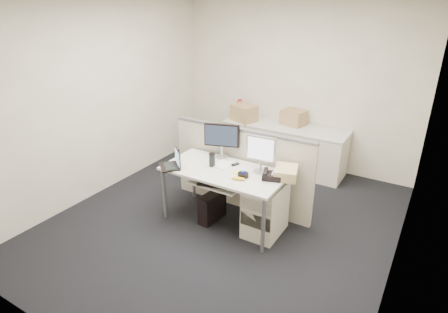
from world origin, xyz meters
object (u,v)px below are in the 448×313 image
Objects in this scene: desk at (224,175)px; desk_phone at (272,176)px; monitor_main at (222,141)px; laptop at (169,159)px.

desk_phone reaches higher than desk.
monitor_main reaches higher than laptop.
laptop reaches higher than desk_phone.
monitor_main is at bearing 145.92° from desk_phone.
laptop is 1.27m from desk_phone.
monitor_main is at bearing 125.15° from desk.
monitor_main reaches higher than desk_phone.
desk is 0.70m from laptop.
laptop is at bearing -155.70° from desk.
desk_phone is at bearing 57.94° from laptop.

